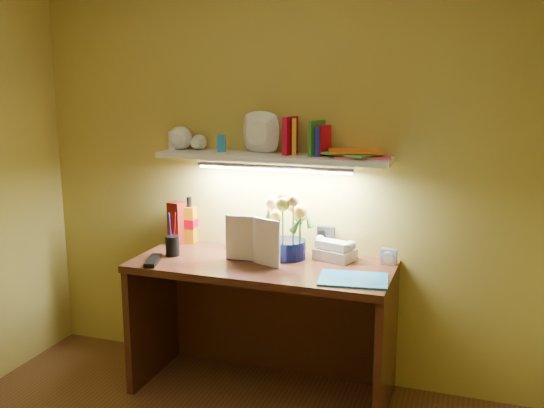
# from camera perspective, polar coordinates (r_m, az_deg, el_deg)

# --- Properties ---
(desk) EXTENTS (1.40, 0.60, 0.75)m
(desk) POSITION_cam_1_polar(r_m,az_deg,el_deg) (3.40, -0.95, -11.60)
(desk) COLOR #36190E
(desk) RESTS_ON ground
(flower_bouquet) EXTENTS (0.29, 0.29, 0.36)m
(flower_bouquet) POSITION_cam_1_polar(r_m,az_deg,el_deg) (3.31, 1.46, -2.13)
(flower_bouquet) COLOR #060B32
(flower_bouquet) RESTS_ON desk
(telephone) EXTENTS (0.24, 0.20, 0.12)m
(telephone) POSITION_cam_1_polar(r_m,az_deg,el_deg) (3.33, 5.97, -4.20)
(telephone) COLOR beige
(telephone) RESTS_ON desk
(desk_clock) EXTENTS (0.09, 0.05, 0.08)m
(desk_clock) POSITION_cam_1_polar(r_m,az_deg,el_deg) (3.29, 10.95, -4.87)
(desk_clock) COLOR silver
(desk_clock) RESTS_ON desk
(whisky_bottle) EXTENTS (0.08, 0.08, 0.28)m
(whisky_bottle) POSITION_cam_1_polar(r_m,az_deg,el_deg) (3.67, -7.77, -1.48)
(whisky_bottle) COLOR #C57805
(whisky_bottle) RESTS_ON desk
(whisky_box) EXTENTS (0.09, 0.09, 0.25)m
(whisky_box) POSITION_cam_1_polar(r_m,az_deg,el_deg) (3.66, -8.96, -1.77)
(whisky_box) COLOR #5B1009
(whisky_box) RESTS_ON desk
(pen_cup) EXTENTS (0.09, 0.09, 0.19)m
(pen_cup) POSITION_cam_1_polar(r_m,az_deg,el_deg) (3.42, -9.37, -3.27)
(pen_cup) COLOR black
(pen_cup) RESTS_ON desk
(art_card) EXTENTS (0.19, 0.04, 0.19)m
(art_card) POSITION_cam_1_polar(r_m,az_deg,el_deg) (3.47, -2.36, -2.91)
(art_card) COLOR white
(art_card) RESTS_ON desk
(tv_remote) EXTENTS (0.12, 0.21, 0.02)m
(tv_remote) POSITION_cam_1_polar(r_m,az_deg,el_deg) (3.33, -11.15, -5.24)
(tv_remote) COLOR black
(tv_remote) RESTS_ON desk
(blue_folder) EXTENTS (0.36, 0.29, 0.01)m
(blue_folder) POSITION_cam_1_polar(r_m,az_deg,el_deg) (3.02, 7.67, -7.03)
(blue_folder) COLOR #2086D3
(blue_folder) RESTS_ON desk
(desk_book_a) EXTENTS (0.19, 0.03, 0.25)m
(desk_book_a) POSITION_cam_1_polar(r_m,az_deg,el_deg) (3.31, -4.39, -3.09)
(desk_book_a) COLOR silver
(desk_book_a) RESTS_ON desk
(desk_book_b) EXTENTS (0.18, 0.09, 0.25)m
(desk_book_b) POSITION_cam_1_polar(r_m,az_deg,el_deg) (3.25, -1.81, -3.33)
(desk_book_b) COLOR white
(desk_book_b) RESTS_ON desk
(wall_shelf) EXTENTS (1.30, 0.30, 0.24)m
(wall_shelf) POSITION_cam_1_polar(r_m,az_deg,el_deg) (3.32, -0.35, 5.03)
(wall_shelf) COLOR white
(wall_shelf) RESTS_ON ground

